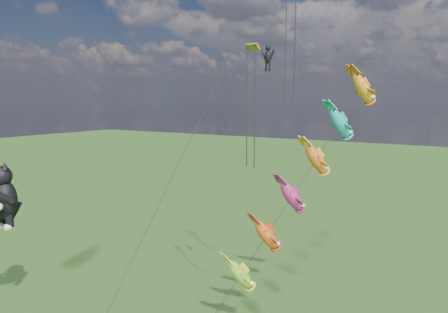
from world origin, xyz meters
The scene contains 3 objects.
cat_kite_rig centered at (-4.04, 3.17, 9.06)m, with size 2.58×4.08×11.62m.
fish_windsock_rig centered at (16.18, 10.87, 11.19)m, with size 8.78×13.46×19.94m.
parafoil_rig centered at (12.52, 12.62, 18.91)m, with size 6.25×16.84×27.99m.
Camera 1 is at (26.25, -14.38, 16.11)m, focal length 35.00 mm.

